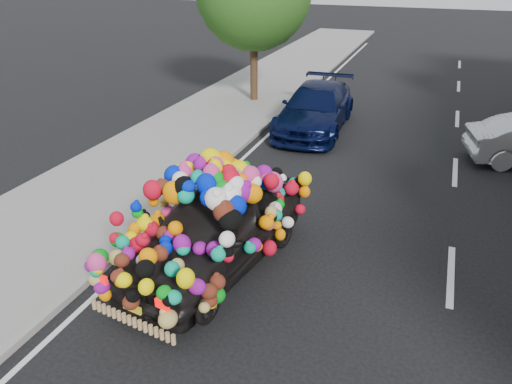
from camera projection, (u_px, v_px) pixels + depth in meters
ground at (262, 239)px, 10.08m from camera, size 100.00×100.00×0.00m
sidewalk at (86, 202)px, 11.42m from camera, size 4.00×60.00×0.12m
kerb at (161, 216)px, 10.80m from camera, size 0.15×60.00×0.13m
lane_markings at (451, 275)px, 8.93m from camera, size 6.00×50.00×0.01m
plush_art_car at (214, 212)px, 8.81m from camera, size 2.81×4.80×2.12m
navy_sedan at (316, 108)px, 16.04m from camera, size 2.17×4.93×1.41m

